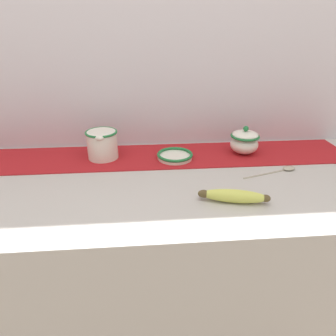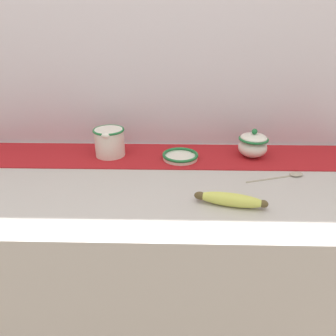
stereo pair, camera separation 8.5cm
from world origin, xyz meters
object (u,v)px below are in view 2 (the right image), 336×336
object	(u,v)px
small_dish	(180,156)
spoon	(293,175)
cream_pitcher	(110,141)
sugar_bowl	(253,145)
banana	(230,200)

from	to	relation	value
small_dish	spoon	distance (m)	0.37
cream_pitcher	spoon	world-z (taller)	cream_pitcher
sugar_bowl	cream_pitcher	bearing A→B (deg)	179.88
small_dish	sugar_bowl	bearing A→B (deg)	6.20
cream_pitcher	banana	xyz separation A→B (m)	(0.38, -0.33, -0.04)
cream_pitcher	sugar_bowl	distance (m)	0.51
spoon	small_dish	bearing A→B (deg)	144.01
cream_pitcher	spoon	bearing A→B (deg)	-13.86
cream_pitcher	small_dish	size ratio (longest dim) A/B	1.02
sugar_bowl	banana	xyz separation A→B (m)	(-0.13, -0.33, -0.03)
sugar_bowl	small_dish	distance (m)	0.26
cream_pitcher	sugar_bowl	size ratio (longest dim) A/B	1.25
banana	sugar_bowl	bearing A→B (deg)	68.19
sugar_bowl	small_dish	size ratio (longest dim) A/B	0.82
sugar_bowl	small_dish	xyz separation A→B (m)	(-0.26, -0.03, -0.03)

